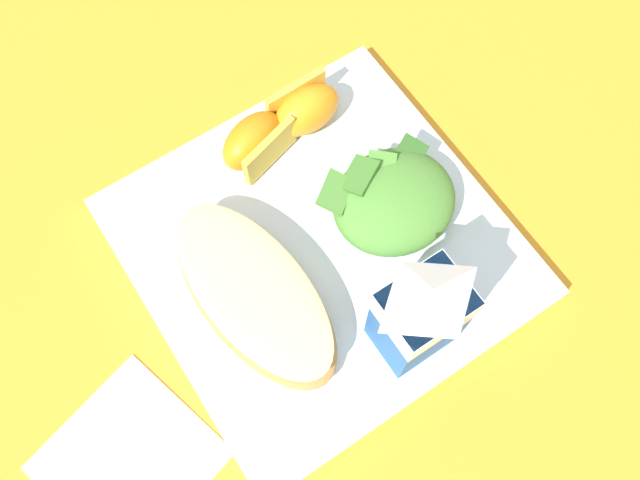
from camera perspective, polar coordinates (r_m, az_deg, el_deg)
The scene contains 8 objects.
ground at distance 0.55m, azimuth 0.00°, elevation -1.02°, with size 3.00×3.00×0.00m, color orange.
white_plate at distance 0.54m, azimuth 0.00°, elevation -0.71°, with size 0.28×0.28×0.02m, color silver.
cheesy_pizza_bread at distance 0.50m, azimuth -5.58°, elevation -4.58°, with size 0.09×0.18×0.04m.
green_salad_pile at distance 0.53m, azimuth 6.27°, elevation 3.36°, with size 0.11×0.09×0.04m.
milk_carton at distance 0.46m, azimuth 8.66°, elevation -6.12°, with size 0.06×0.05×0.11m.
orange_wedge_front at distance 0.57m, azimuth -1.22°, elevation 11.13°, with size 0.06×0.04×0.04m.
orange_wedge_middle at distance 0.55m, azimuth -5.39°, elevation 8.42°, with size 0.07×0.05×0.04m.
paper_napkin at distance 0.53m, azimuth -15.99°, elevation -17.58°, with size 0.11×0.11×0.00m, color white.
Camera 1 is at (0.11, 0.16, 0.51)m, focal length 37.59 mm.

